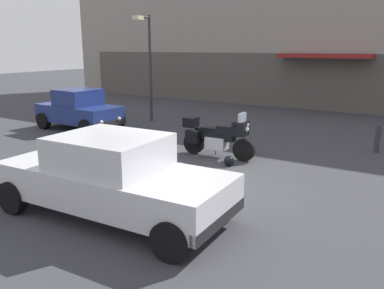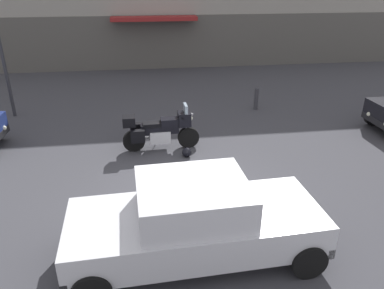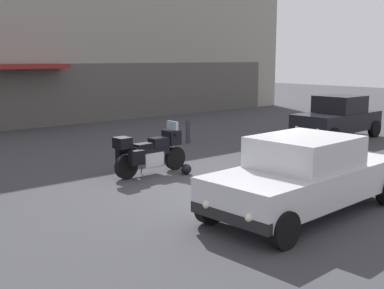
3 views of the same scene
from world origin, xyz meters
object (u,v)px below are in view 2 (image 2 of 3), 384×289
car_sedan_far (195,221)px  bollard_curbside (256,98)px  motorcycle (160,130)px  helmet (187,152)px

car_sedan_far → bollard_curbside: car_sedan_far is taller
motorcycle → car_sedan_far: size_ratio=0.49×
motorcycle → bollard_curbside: motorcycle is taller
helmet → car_sedan_far: size_ratio=0.06×
car_sedan_far → bollard_curbside: size_ratio=5.20×
motorcycle → helmet: motorcycle is taller
bollard_curbside → helmet: bearing=-130.6°
helmet → bollard_curbside: 4.86m
motorcycle → bollard_curbside: (3.88, 3.05, -0.15)m
motorcycle → car_sedan_far: 4.73m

